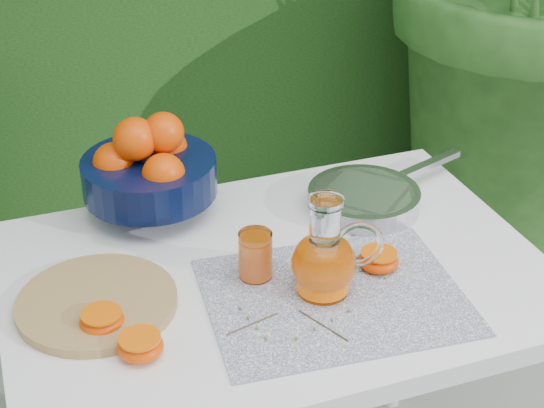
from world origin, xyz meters
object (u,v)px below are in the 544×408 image
object	(u,v)px
fruit_bowl	(148,168)
saute_pan	(365,198)
juice_pitcher	(325,260)
cutting_board	(97,302)
white_table	(276,304)

from	to	relation	value
fruit_bowl	saute_pan	world-z (taller)	fruit_bowl
saute_pan	juice_pitcher	bearing A→B (deg)	-128.69
cutting_board	saute_pan	distance (m)	0.60
white_table	juice_pitcher	bearing A→B (deg)	-59.67
white_table	cutting_board	size ratio (longest dim) A/B	3.58
juice_pitcher	fruit_bowl	bearing A→B (deg)	120.12
juice_pitcher	saute_pan	distance (m)	0.32
fruit_bowl	cutting_board	bearing A→B (deg)	-119.11
fruit_bowl	white_table	bearing A→B (deg)	-59.95
cutting_board	saute_pan	size ratio (longest dim) A/B	0.65
cutting_board	fruit_bowl	size ratio (longest dim) A/B	0.84
cutting_board	juice_pitcher	xyz separation A→B (m)	(0.39, -0.10, 0.06)
fruit_bowl	juice_pitcher	world-z (taller)	fruit_bowl
saute_pan	white_table	bearing A→B (deg)	-149.45
white_table	juice_pitcher	world-z (taller)	juice_pitcher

